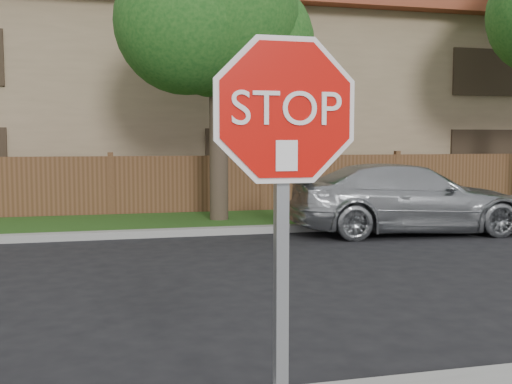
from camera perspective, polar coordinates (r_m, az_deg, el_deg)
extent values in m
cube|color=gray|center=(12.61, -13.52, -3.99)|extent=(70.00, 0.30, 0.15)
cube|color=#1E4714|center=(14.25, -13.56, -3.03)|extent=(70.00, 3.00, 0.12)
cube|color=#51331C|center=(15.76, -13.64, 0.43)|extent=(70.00, 0.12, 1.60)
cube|color=#8E7658|center=(21.34, -13.82, 7.48)|extent=(34.00, 8.00, 6.00)
cube|color=brown|center=(21.73, -14.00, 16.07)|extent=(35.20, 9.20, 0.50)
cylinder|color=#382B21|center=(14.24, -3.57, 4.76)|extent=(0.44, 0.44, 3.92)
sphere|color=#154715|center=(14.53, -3.64, 16.43)|extent=(3.80, 3.80, 3.80)
sphere|color=#154715|center=(14.90, -0.32, 13.97)|extent=(3.00, 3.00, 3.00)
sphere|color=#154715|center=(13.97, -6.69, 15.71)|extent=(3.20, 3.20, 3.20)
cube|color=gray|center=(3.09, 2.40, -9.18)|extent=(0.06, 0.06, 2.30)
cylinder|color=white|center=(2.94, 2.82, 7.78)|extent=(1.01, 0.02, 1.01)
cylinder|color=red|center=(2.93, 2.88, 7.79)|extent=(0.93, 0.02, 0.93)
cube|color=white|center=(2.91, 2.94, 3.48)|extent=(0.11, 0.00, 0.15)
imported|color=#A4A8AB|center=(13.35, 14.25, -0.60)|extent=(5.33, 2.59, 1.50)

